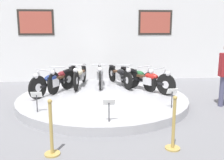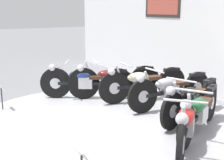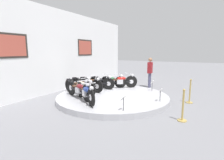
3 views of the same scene
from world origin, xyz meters
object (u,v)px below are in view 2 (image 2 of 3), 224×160
object	(u,v)px
motorcycle_cream	(142,82)
motorcycle_green	(199,110)
motorcycle_maroon	(113,79)
motorcycle_silver	(170,89)
info_placard_front_left	(1,91)
motorcycle_red	(186,121)
motorcycle_black	(191,99)
motorcycle_blue	(85,80)
info_placard_front_right	(82,160)

from	to	relation	value
motorcycle_cream	motorcycle_green	size ratio (longest dim) A/B	1.11
motorcycle_maroon	motorcycle_silver	world-z (taller)	motorcycle_maroon
motorcycle_green	info_placard_front_left	bearing A→B (deg)	-142.03
info_placard_front_left	motorcycle_red	bearing A→B (deg)	28.48
motorcycle_maroon	motorcycle_black	distance (m)	1.93
motorcycle_silver	motorcycle_green	world-z (taller)	motorcycle_silver
motorcycle_black	motorcycle_silver	bearing A→B (deg)	168.51
motorcycle_blue	info_placard_front_right	world-z (taller)	motorcycle_blue
motorcycle_green	info_placard_front_left	world-z (taller)	motorcycle_green
motorcycle_cream	motorcycle_maroon	bearing A→B (deg)	-144.04
info_placard_front_right	motorcycle_green	bearing A→B (deg)	101.19
motorcycle_blue	motorcycle_maroon	bearing A→B (deg)	64.31
motorcycle_green	motorcycle_red	xyz separation A→B (m)	(0.26, -0.54, 0.01)
motorcycle_cream	info_placard_front_right	xyz separation A→B (m)	(2.33, -2.62, -0.03)
motorcycle_maroon	motorcycle_silver	bearing A→B (deg)	23.37
info_placard_front_left	motorcycle_black	bearing A→B (deg)	48.25
motorcycle_cream	info_placard_front_left	world-z (taller)	motorcycle_cream
motorcycle_green	motorcycle_cream	bearing A→B (deg)	168.48
motorcycle_cream	motorcycle_red	distance (m)	2.34
motorcycle_cream	info_placard_front_left	distance (m)	2.80
motorcycle_blue	motorcycle_silver	size ratio (longest dim) A/B	0.84
motorcycle_maroon	info_placard_front_right	bearing A→B (deg)	-38.03
motorcycle_cream	motorcycle_silver	world-z (taller)	motorcycle_cream
motorcycle_silver	motorcycle_red	world-z (taller)	motorcycle_red
info_placard_front_right	motorcycle_silver	bearing A→B (deg)	120.97
motorcycle_black	motorcycle_green	world-z (taller)	motorcycle_green
motorcycle_maroon	motorcycle_cream	world-z (taller)	motorcycle_maroon
motorcycle_maroon	info_placard_front_right	xyz separation A→B (m)	(2.86, -2.24, -0.03)
info_placard_front_right	motorcycle_black	bearing A→B (deg)	110.33
motorcycle_blue	info_placard_front_right	xyz separation A→B (m)	(3.12, -1.70, -0.03)
motorcycle_silver	motorcycle_cream	bearing A→B (deg)	-168.53
motorcycle_green	motorcycle_red	world-z (taller)	motorcycle_red
motorcycle_cream	motorcycle_black	distance (m)	1.36
motorcycle_red	motorcycle_maroon	bearing A→B (deg)	168.56
motorcycle_silver	motorcycle_black	world-z (taller)	motorcycle_silver
motorcycle_cream	motorcycle_silver	distance (m)	0.69
motorcycle_green	motorcycle_red	size ratio (longest dim) A/B	1.13
motorcycle_maroon	info_placard_front_left	world-z (taller)	motorcycle_maroon
motorcycle_black	motorcycle_cream	bearing A→B (deg)	179.91
motorcycle_blue	info_placard_front_left	xyz separation A→B (m)	(-0.19, -1.70, -0.03)
motorcycle_green	info_placard_front_right	bearing A→B (deg)	-78.81
motorcycle_green	info_placard_front_left	size ratio (longest dim) A/B	3.50
motorcycle_blue	motorcycle_green	xyz separation A→B (m)	(2.68, 0.54, -0.02)
motorcycle_black	motorcycle_red	world-z (taller)	motorcycle_red
motorcycle_maroon	motorcycle_green	bearing A→B (deg)	-0.04
motorcycle_maroon	motorcycle_black	world-z (taller)	motorcycle_maroon
motorcycle_maroon	motorcycle_green	world-z (taller)	motorcycle_maroon
motorcycle_red	motorcycle_blue	bearing A→B (deg)	-179.98
motorcycle_green	info_placard_front_right	distance (m)	2.28
motorcycle_green	motorcycle_maroon	bearing A→B (deg)	179.96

